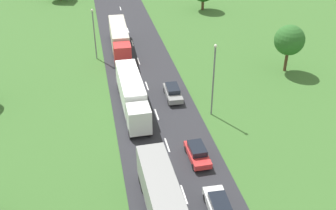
# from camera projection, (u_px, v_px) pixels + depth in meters

# --- Properties ---
(road) EXTENTS (10.00, 140.00, 0.06)m
(road) POSITION_uv_depth(u_px,v_px,m) (170.00, 154.00, 40.67)
(road) COLOR #2B2B30
(road) RESTS_ON ground
(lane_marking_centre) EXTENTS (0.16, 121.87, 0.01)m
(lane_marking_centre) POSITION_uv_depth(u_px,v_px,m) (177.00, 172.00, 38.16)
(lane_marking_centre) COLOR white
(lane_marking_centre) RESTS_ON road
(truck_lead) EXTENTS (2.74, 12.01, 3.67)m
(truck_lead) POSITION_uv_depth(u_px,v_px,m) (164.00, 202.00, 31.92)
(truck_lead) COLOR yellow
(truck_lead) RESTS_ON road
(truck_second) EXTENTS (2.62, 12.63, 3.73)m
(truck_second) POSITION_uv_depth(u_px,v_px,m) (132.00, 93.00, 47.02)
(truck_second) COLOR white
(truck_second) RESTS_ON road
(truck_third) EXTENTS (2.83, 13.80, 3.57)m
(truck_third) POSITION_uv_depth(u_px,v_px,m) (119.00, 38.00, 62.21)
(truck_third) COLOR red
(truck_third) RESTS_ON road
(car_second) EXTENTS (1.92, 4.28, 1.46)m
(car_second) POSITION_uv_depth(u_px,v_px,m) (219.00, 205.00, 33.39)
(car_second) COLOR white
(car_second) RESTS_ON road
(car_third) EXTENTS (1.82, 4.23, 1.48)m
(car_third) POSITION_uv_depth(u_px,v_px,m) (197.00, 153.00, 39.51)
(car_third) COLOR red
(car_third) RESTS_ON road
(car_fourth) EXTENTS (1.92, 4.64, 1.50)m
(car_fourth) POSITION_uv_depth(u_px,v_px,m) (173.00, 92.00, 50.01)
(car_fourth) COLOR gray
(car_fourth) RESTS_ON road
(lamppost_second) EXTENTS (0.36, 0.36, 8.78)m
(lamppost_second) POSITION_uv_depth(u_px,v_px,m) (214.00, 77.00, 44.65)
(lamppost_second) COLOR slate
(lamppost_second) RESTS_ON ground
(lamppost_third) EXTENTS (0.36, 0.36, 7.65)m
(lamppost_third) POSITION_uv_depth(u_px,v_px,m) (94.00, 31.00, 58.48)
(lamppost_third) COLOR slate
(lamppost_third) RESTS_ON ground
(tree_maple) EXTENTS (4.17, 4.17, 6.71)m
(tree_maple) POSITION_uv_depth(u_px,v_px,m) (289.00, 40.00, 54.78)
(tree_maple) COLOR #513823
(tree_maple) RESTS_ON ground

